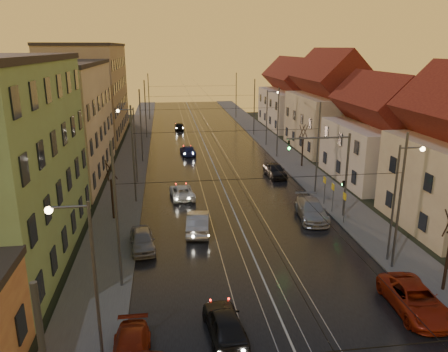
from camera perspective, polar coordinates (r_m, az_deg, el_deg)
name	(u,v)px	position (r m, az deg, el deg)	size (l,w,h in m)	color
road	(210,158)	(56.81, -1.80, 2.41)	(16.00, 120.00, 0.04)	black
sidewalk_left	(132,160)	(56.68, -11.91, 2.08)	(4.00, 120.00, 0.15)	#4C4C4C
sidewalk_right	(285,155)	(58.64, 7.97, 2.76)	(4.00, 120.00, 0.15)	#4C4C4C
tram_rail_0	(193,158)	(56.62, -4.02, 2.37)	(0.06, 120.00, 0.03)	gray
tram_rail_1	(204,158)	(56.73, -2.58, 2.42)	(0.06, 120.00, 0.03)	gray
tram_rail_2	(216,157)	(56.88, -1.03, 2.47)	(0.06, 120.00, 0.03)	gray
tram_rail_3	(227,157)	(57.06, 0.40, 2.52)	(0.06, 120.00, 0.03)	gray
apartment_left_2	(55,123)	(50.84, -21.26, 6.51)	(10.00, 20.00, 12.00)	beige
apartment_left_3	(89,92)	(74.08, -17.21, 10.48)	(10.00, 24.00, 14.00)	#987D62
house_right_2	(381,137)	(49.30, 19.84, 4.76)	(9.18, 12.24, 9.20)	beige
house_right_3	(330,108)	(62.61, 13.70, 8.66)	(9.18, 14.28, 11.50)	#B8A88D
house_right_4	(293,99)	(79.61, 8.97, 9.96)	(9.18, 16.32, 10.00)	beige
catenary_pole_l_1	(117,218)	(25.75, -13.83, -5.29)	(0.16, 0.16, 9.00)	#595B60
catenary_pole_r_1	(399,204)	(29.28, 21.93, -3.36)	(0.16, 0.16, 9.00)	#595B60
catenary_pole_l_2	(133,155)	(40.03, -11.76, 2.65)	(0.16, 0.16, 9.00)	#595B60
catenary_pole_r_2	(318,150)	(42.39, 12.13, 3.39)	(0.16, 0.16, 9.00)	#595B60
catenary_pole_l_3	(141,126)	(54.69, -10.78, 6.38)	(0.16, 0.16, 9.00)	#595B60
catenary_pole_r_3	(278,123)	(56.44, 7.04, 6.85)	(0.16, 0.16, 9.00)	#595B60
catenary_pole_l_4	(145,110)	(69.50, -10.22, 8.52)	(0.16, 0.16, 9.00)	#595B60
catenary_pole_r_4	(254,108)	(70.89, 3.97, 8.89)	(0.16, 0.16, 9.00)	#595B60
catenary_pole_l_5	(149,97)	(87.36, -9.79, 10.13)	(0.16, 0.16, 9.00)	#595B60
catenary_pole_r_5	(236,96)	(88.47, 1.60, 10.44)	(0.16, 0.16, 9.00)	#595B60
street_lamp_0	(87,272)	(19.36, -17.46, -11.91)	(1.75, 0.32, 8.00)	#595B60
street_lamp_1	(399,192)	(30.23, 21.93, -1.98)	(1.75, 0.32, 8.00)	#595B60
street_lamp_2	(132,138)	(45.83, -11.95, 4.87)	(1.75, 0.32, 8.00)	#595B60
street_lamp_3	(269,112)	(63.21, 5.90, 8.27)	(1.75, 0.32, 8.00)	#595B60
traffic_light_mast	(335,165)	(36.72, 14.36, 1.39)	(5.30, 0.32, 7.20)	#595B60
bare_tree_0	(112,191)	(36.90, -14.43, -1.97)	(1.09, 1.09, 5.11)	black
bare_tree_1	(448,253)	(28.53, 27.26, -8.93)	(1.09, 1.09, 5.11)	black
bare_tree_2	(303,147)	(52.63, 10.24, 3.77)	(1.09, 1.09, 5.11)	black
driving_car_0	(225,323)	(22.78, 0.12, -18.66)	(1.73, 4.30, 1.47)	black
driving_car_1	(198,222)	(34.09, -3.41, -6.05)	(1.68, 4.81, 1.58)	#9A9A9F
driving_car_2	(182,192)	(41.73, -5.52, -2.06)	(2.05, 4.46, 1.24)	white
driving_car_3	(188,150)	(58.42, -4.73, 3.37)	(1.76, 4.34, 1.26)	navy
driving_car_4	(179,126)	(76.47, -5.86, 6.49)	(1.55, 3.86, 1.31)	black
parked_left_2	(131,352)	(21.65, -12.11, -21.60)	(1.73, 4.27, 1.24)	maroon
parked_left_3	(142,240)	(31.80, -10.64, -8.21)	(1.67, 4.15, 1.42)	#939297
parked_right_0	(415,299)	(26.66, 23.66, -14.53)	(2.40, 5.21, 1.45)	#9F250F
parked_right_1	(311,210)	(37.30, 11.35, -4.35)	(2.19, 5.38, 1.56)	#A3A3A8
parked_right_2	(275,170)	(48.61, 6.67, 0.78)	(1.81, 4.51, 1.54)	black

